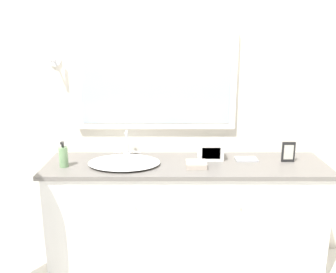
% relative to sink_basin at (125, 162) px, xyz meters
% --- Properties ---
extents(wall_back, '(8.00, 0.18, 2.55)m').
position_rel_sink_basin_xyz_m(wall_back, '(0.43, 0.31, 0.42)').
color(wall_back, silver).
rests_on(wall_back, ground_plane).
extents(vanity_counter, '(2.00, 0.54, 0.84)m').
position_rel_sink_basin_xyz_m(vanity_counter, '(0.44, 0.02, -0.44)').
color(vanity_counter, silver).
rests_on(vanity_counter, ground_plane).
extents(sink_basin, '(0.51, 0.42, 0.20)m').
position_rel_sink_basin_xyz_m(sink_basin, '(0.00, 0.00, 0.00)').
color(sink_basin, white).
rests_on(sink_basin, vanity_counter).
extents(soap_bottle, '(0.06, 0.06, 0.18)m').
position_rel_sink_basin_xyz_m(soap_bottle, '(-0.41, -0.05, 0.05)').
color(soap_bottle, '#709966').
rests_on(soap_bottle, vanity_counter).
extents(appliance_box, '(0.18, 0.13, 0.13)m').
position_rel_sink_basin_xyz_m(appliance_box, '(0.62, 0.12, 0.04)').
color(appliance_box, white).
rests_on(appliance_box, vanity_counter).
extents(picture_frame, '(0.09, 0.01, 0.15)m').
position_rel_sink_basin_xyz_m(picture_frame, '(1.18, 0.06, 0.06)').
color(picture_frame, black).
rests_on(picture_frame, vanity_counter).
extents(hand_towel_near_sink, '(0.14, 0.14, 0.04)m').
position_rel_sink_basin_xyz_m(hand_towel_near_sink, '(0.51, -0.05, -0.00)').
color(hand_towel_near_sink, '#B7A899').
rests_on(hand_towel_near_sink, vanity_counter).
extents(metal_tray, '(0.16, 0.11, 0.01)m').
position_rel_sink_basin_xyz_m(metal_tray, '(0.88, 0.11, -0.01)').
color(metal_tray, '#ADADB2').
rests_on(metal_tray, vanity_counter).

